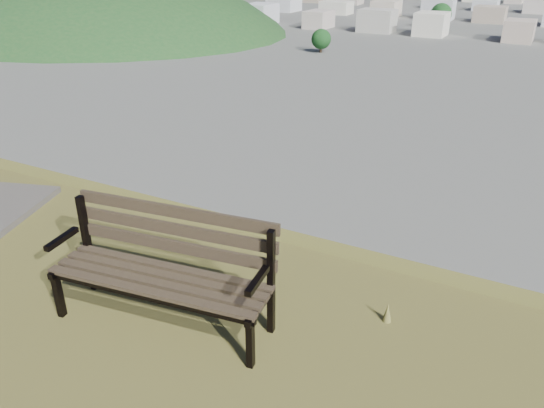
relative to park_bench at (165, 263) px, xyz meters
The scene contains 2 objects.
park_bench is the anchor object (origin of this frame).
green_wooded_hill 222.57m from the park_bench, 136.50° to the left, with size 184.48×147.58×92.24m.
Camera 1 is at (3.26, -0.55, 27.92)m, focal length 35.00 mm.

